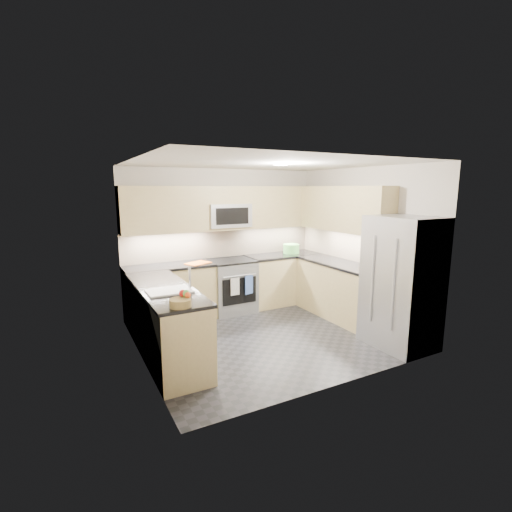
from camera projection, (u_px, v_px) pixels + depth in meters
name	position (u px, v px, depth m)	size (l,w,h in m)	color
floor	(267.00, 335.00, 5.53)	(3.60, 3.20, 0.00)	black
ceiling	(268.00, 163.00, 5.08)	(3.60, 3.20, 0.02)	beige
wall_back	(224.00, 240.00, 6.69)	(3.60, 0.02, 2.50)	#BBB1A3
wall_front	(343.00, 276.00, 3.92)	(3.60, 0.02, 2.50)	#BBB1A3
wall_left	(138.00, 265.00, 4.47)	(0.02, 3.20, 2.50)	#BBB1A3
wall_right	(362.00, 244.00, 6.14)	(0.02, 3.20, 2.50)	#BBB1A3
base_cab_back_left	(170.00, 294.00, 6.07)	(1.42, 0.60, 0.90)	tan
base_cab_back_right	(283.00, 279.00, 7.08)	(1.42, 0.60, 0.90)	tan
base_cab_right	(340.00, 291.00, 6.27)	(0.60, 1.70, 0.90)	tan
base_cab_peninsula	(166.00, 324.00, 4.75)	(0.60, 2.00, 0.90)	tan
countertop_back_left	(169.00, 266.00, 5.99)	(1.42, 0.63, 0.04)	black
countertop_back_right	(283.00, 255.00, 7.00)	(1.42, 0.63, 0.04)	black
countertop_right	(341.00, 264.00, 6.19)	(0.63, 1.70, 0.04)	black
countertop_peninsula	(164.00, 288.00, 4.67)	(0.63, 2.00, 0.04)	black
upper_cab_back	(227.00, 208.00, 6.44)	(3.60, 0.35, 0.75)	tan
upper_cab_right	(344.00, 209.00, 6.19)	(0.35, 1.95, 0.75)	tan
backsplash_back	(224.00, 243.00, 6.70)	(3.60, 0.01, 0.51)	tan
backsplash_right	(343.00, 244.00, 6.54)	(0.01, 2.30, 0.51)	tan
gas_range	(231.00, 286.00, 6.55)	(0.76, 0.65, 0.91)	gray
range_cooktop	(231.00, 261.00, 6.47)	(0.76, 0.65, 0.03)	black
oven_door_glass	(239.00, 291.00, 6.27)	(0.62, 0.02, 0.45)	black
oven_handle	(240.00, 276.00, 6.20)	(0.02, 0.02, 0.60)	#B2B5BA
microwave	(228.00, 215.00, 6.44)	(0.76, 0.40, 0.40)	#A8AAB0
microwave_door	(233.00, 216.00, 6.26)	(0.60, 0.01, 0.28)	black
refrigerator	(402.00, 283.00, 5.04)	(0.70, 0.90, 1.80)	#9A9BA1
fridge_handle_left	(393.00, 285.00, 4.70)	(0.02, 0.02, 1.20)	#B2B5BA
fridge_handle_right	(372.00, 279.00, 5.02)	(0.02, 0.02, 1.20)	#B2B5BA
sink_basin	(170.00, 296.00, 4.46)	(0.52, 0.38, 0.16)	white
faucet	(190.00, 278.00, 4.54)	(0.03, 0.03, 0.28)	silver
utensil_bowl	(291.00, 249.00, 7.07)	(0.31, 0.31, 0.17)	#5EBE51
cutting_board	(198.00, 263.00, 6.12)	(0.39, 0.27, 0.01)	orange
fruit_basket	(180.00, 303.00, 3.87)	(0.23, 0.23, 0.08)	olive
fruit_apple	(183.00, 293.00, 3.97)	(0.08, 0.08, 0.08)	red
fruit_pear	(186.00, 294.00, 3.96)	(0.08, 0.08, 0.08)	#5ABD51
dish_towel_check	(235.00, 287.00, 6.17)	(0.16, 0.01, 0.29)	silver
dish_towel_blue	(249.00, 285.00, 6.29)	(0.17, 0.01, 0.32)	#39569C
fruit_orange	(188.00, 295.00, 3.91)	(0.06, 0.06, 0.06)	#FA581B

